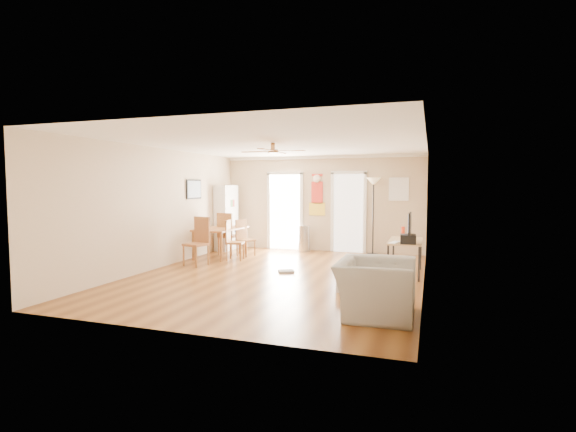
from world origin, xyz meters
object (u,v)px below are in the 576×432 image
(dining_chair_right_a, at_px, (246,238))
(armchair, at_px, (376,288))
(dining_chair_far, at_px, (229,234))
(wastebasket_b, at_px, (343,284))
(bookshelf, at_px, (226,218))
(printer, at_px, (408,239))
(dining_chair_near, at_px, (196,242))
(dining_table, at_px, (221,242))
(trash_can, at_px, (304,239))
(wastebasket_a, at_px, (352,269))
(dining_chair_right_b, at_px, (235,240))
(torchiere_lamp, at_px, (373,216))
(computer_desk, at_px, (405,257))

(dining_chair_right_a, bearing_deg, armchair, -117.72)
(dining_chair_far, bearing_deg, wastebasket_b, 146.29)
(bookshelf, xyz_separation_m, printer, (5.00, -2.35, -0.12))
(dining_chair_far, relative_size, printer, 3.23)
(dining_chair_near, xyz_separation_m, dining_chair_far, (-0.00, 1.66, 0.00))
(dining_table, relative_size, trash_can, 2.06)
(wastebasket_a, bearing_deg, trash_can, 122.98)
(dining_chair_right_b, distance_m, torchiere_lamp, 3.59)
(wastebasket_a, height_order, armchair, armchair)
(dining_chair_right_a, relative_size, wastebasket_b, 3.43)
(trash_can, xyz_separation_m, computer_desk, (2.79, -2.28, -0.01))
(dining_chair_far, height_order, armchair, dining_chair_far)
(computer_desk, height_order, armchair, armchair)
(printer, height_order, armchair, printer)
(dining_chair_right_a, xyz_separation_m, torchiere_lamp, (3.04, 1.21, 0.54))
(dining_chair_right_a, relative_size, dining_chair_far, 0.85)
(computer_desk, relative_size, wastebasket_a, 4.72)
(torchiere_lamp, bearing_deg, bookshelf, -174.00)
(wastebasket_a, bearing_deg, wastebasket_b, -86.62)
(trash_can, distance_m, armchair, 5.83)
(trash_can, relative_size, torchiere_lamp, 0.35)
(dining_chair_near, distance_m, armchair, 4.95)
(trash_can, bearing_deg, wastebasket_a, -57.02)
(dining_chair_near, distance_m, wastebasket_a, 3.54)
(dining_chair_far, bearing_deg, dining_chair_right_a, 174.19)
(printer, bearing_deg, dining_chair_far, 156.45)
(trash_can, relative_size, computer_desk, 0.55)
(dining_chair_right_b, relative_size, trash_can, 1.35)
(torchiere_lamp, relative_size, printer, 5.97)
(dining_table, xyz_separation_m, armchair, (4.30, -3.72, 0.02))
(wastebasket_a, relative_size, wastebasket_b, 1.02)
(wastebasket_a, relative_size, armchair, 0.23)
(dining_chair_far, distance_m, torchiere_lamp, 3.76)
(dining_chair_right_a, height_order, trash_can, dining_chair_right_a)
(printer, height_order, wastebasket_b, printer)
(bookshelf, height_order, trash_can, bookshelf)
(wastebasket_b, relative_size, armchair, 0.23)
(dining_chair_right_b, distance_m, dining_chair_far, 0.91)
(dining_chair_far, relative_size, computer_desk, 0.84)
(computer_desk, bearing_deg, bookshelf, 159.23)
(torchiere_lamp, relative_size, armchair, 1.71)
(printer, xyz_separation_m, armchair, (-0.30, -2.48, -0.40))
(printer, bearing_deg, wastebasket_a, 177.54)
(torchiere_lamp, bearing_deg, dining_chair_right_b, -148.85)
(armchair, bearing_deg, torchiere_lamp, 7.05)
(bookshelf, bearing_deg, printer, -33.21)
(trash_can, bearing_deg, dining_chair_near, -121.97)
(torchiere_lamp, xyz_separation_m, wastebasket_a, (-0.05, -2.79, -0.86))
(trash_can, height_order, wastebasket_b, trash_can)
(wastebasket_b, bearing_deg, armchair, -59.20)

